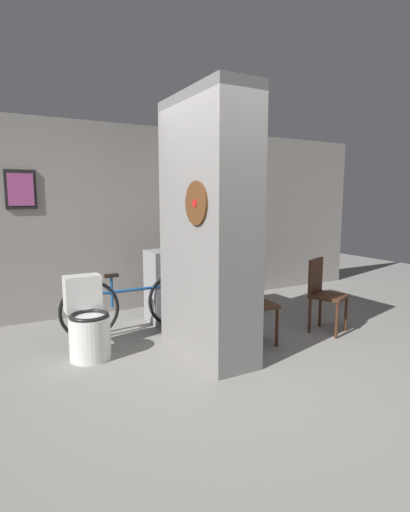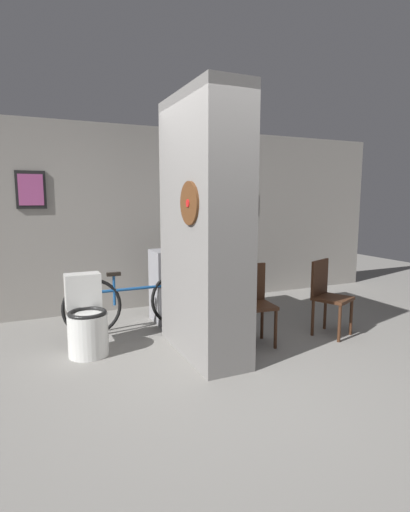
# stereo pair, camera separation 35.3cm
# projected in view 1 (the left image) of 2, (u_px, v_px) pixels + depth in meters

# --- Properties ---
(ground_plane) EXTENTS (14.00, 14.00, 0.00)m
(ground_plane) POSITION_uv_depth(u_px,v_px,m) (247.00, 374.00, 3.66)
(ground_plane) COLOR gray
(wall_back) EXTENTS (8.00, 0.09, 2.60)m
(wall_back) POSITION_uv_depth(u_px,v_px,m) (144.00, 219.00, 5.75)
(wall_back) COLOR gray
(wall_back) RESTS_ON ground_plane
(pillar_center) EXTENTS (0.52, 1.28, 2.60)m
(pillar_center) POSITION_uv_depth(u_px,v_px,m) (207.00, 228.00, 3.99)
(pillar_center) COLOR gray
(pillar_center) RESTS_ON ground_plane
(counter_shelf) EXTENTS (1.34, 0.44, 0.93)m
(counter_shelf) POSITION_uv_depth(u_px,v_px,m) (196.00, 283.00, 5.38)
(counter_shelf) COLOR gray
(counter_shelf) RESTS_ON ground_plane
(toilet) EXTENTS (0.40, 0.56, 0.80)m
(toilet) POSITION_uv_depth(u_px,v_px,m) (88.00, 324.00, 4.02)
(toilet) COLOR silver
(toilet) RESTS_ON ground_plane
(chair_near_pillar) EXTENTS (0.42, 0.42, 0.88)m
(chair_near_pillar) POSITION_uv_depth(u_px,v_px,m) (254.00, 299.00, 4.42)
(chair_near_pillar) COLOR #422616
(chair_near_pillar) RESTS_ON ground_plane
(chair_by_doorway) EXTENTS (0.50, 0.50, 0.88)m
(chair_by_doorway) POSITION_uv_depth(u_px,v_px,m) (323.00, 291.00, 4.78)
(chair_by_doorway) COLOR #422616
(chair_by_doorway) RESTS_ON ground_plane
(bicycle) EXTENTS (1.72, 0.42, 0.73)m
(bicycle) POSITION_uv_depth(u_px,v_px,m) (134.00, 303.00, 4.76)
(bicycle) COLOR black
(bicycle) RESTS_ON ground_plane
(bottle_tall) EXTENTS (0.09, 0.09, 0.30)m
(bottle_tall) POSITION_uv_depth(u_px,v_px,m) (199.00, 240.00, 5.38)
(bottle_tall) COLOR silver
(bottle_tall) RESTS_ON counter_shelf
(bottle_short) EXTENTS (0.06, 0.06, 0.22)m
(bottle_short) POSITION_uv_depth(u_px,v_px,m) (211.00, 242.00, 5.32)
(bottle_short) COLOR #19598C
(bottle_short) RESTS_ON counter_shelf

